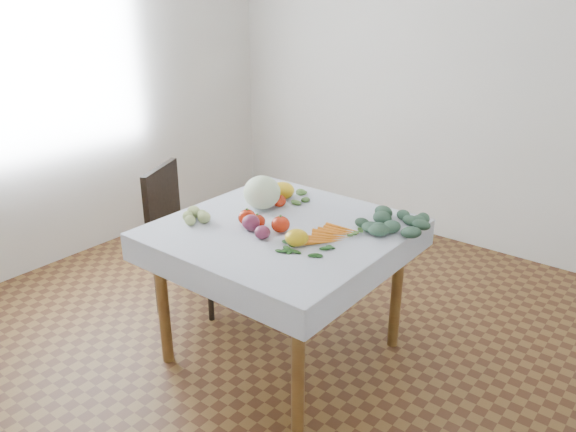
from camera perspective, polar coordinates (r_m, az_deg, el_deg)
name	(u,v)px	position (r m, az deg, el deg)	size (l,w,h in m)	color
ground	(283,351)	(3.19, -0.53, -13.60)	(4.00, 4.00, 0.00)	brown
back_wall	(456,64)	(4.36, 16.72, 14.54)	(4.00, 0.04, 2.70)	silver
left_wall	(49,71)	(4.18, -23.12, 13.42)	(0.04, 4.00, 2.70)	silver
table	(282,245)	(2.86, -0.58, -2.92)	(1.00, 1.00, 0.75)	brown
tablecloth	(282,227)	(2.82, -0.58, -1.09)	(1.12, 1.12, 0.01)	white
chair	(179,228)	(3.49, -10.99, -1.17)	(0.53, 0.53, 0.89)	black
cabbage	(262,192)	(3.02, -2.67, 2.41)	(0.20, 0.20, 0.18)	#DDF5CD
tomato_a	(279,201)	(3.06, -0.89, 1.56)	(0.08, 0.08, 0.07)	red
tomato_b	(257,221)	(2.79, -3.12, -0.56)	(0.08, 0.08, 0.07)	red
tomato_c	(247,217)	(2.82, -4.17, -0.14)	(0.09, 0.09, 0.08)	red
tomato_d	(281,224)	(2.73, -0.76, -0.85)	(0.09, 0.09, 0.08)	red
heirloom_back	(282,191)	(3.17, -0.57, 2.60)	(0.14, 0.14, 0.10)	yellow
heirloom_front	(297,238)	(2.59, 0.89, -2.21)	(0.11, 0.11, 0.08)	yellow
onion_a	(251,223)	(2.76, -3.76, -0.67)	(0.09, 0.09, 0.08)	#541831
onion_b	(262,232)	(2.67, -2.61, -1.67)	(0.08, 0.08, 0.06)	#541831
tomatillo_cluster	(194,218)	(2.89, -9.51, -0.16)	(0.16, 0.12, 0.05)	#ACC270
carrot_bunch	(330,235)	(2.69, 4.33, -1.89)	(0.19, 0.31, 0.03)	orange
kale_bunch	(384,220)	(2.86, 9.73, -0.44)	(0.39, 0.31, 0.05)	#375A44
basil_bunch	(303,248)	(2.57, 1.52, -3.29)	(0.24, 0.17, 0.01)	#1D531A
dill_bunch	(289,196)	(3.18, 0.14, 2.04)	(0.23, 0.23, 0.03)	#517D39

